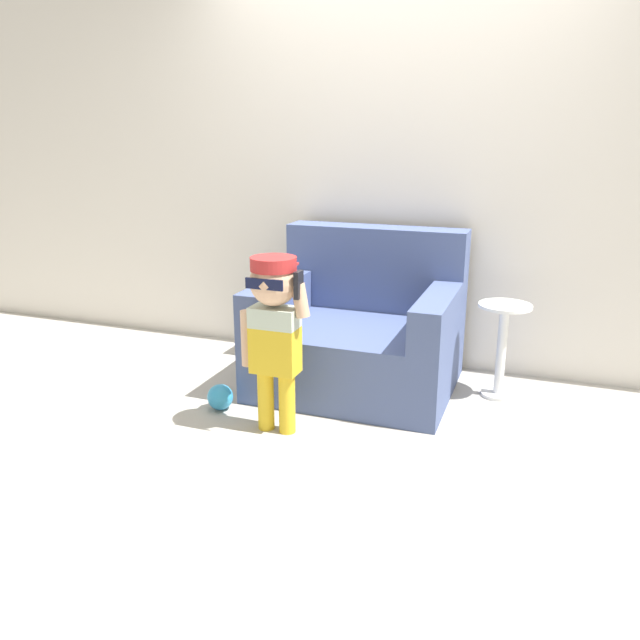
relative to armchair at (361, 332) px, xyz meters
The scene contains 6 objects.
ground_plane 0.38m from the armchair, 70.55° to the right, with size 10.00×10.00×0.00m, color #ADA89E.
wall_back 1.10m from the armchair, 82.74° to the left, with size 10.00×0.05×2.60m.
armchair is the anchor object (origin of this frame).
person_child 0.84m from the armchair, 105.84° to the right, with size 0.37×0.28×0.90m.
side_table 0.81m from the armchair, ahead, with size 0.29×0.29×0.55m.
toy_ball 0.92m from the armchair, 133.74° to the right, with size 0.14×0.14×0.14m.
Camera 1 is at (0.94, -3.22, 1.45)m, focal length 35.00 mm.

